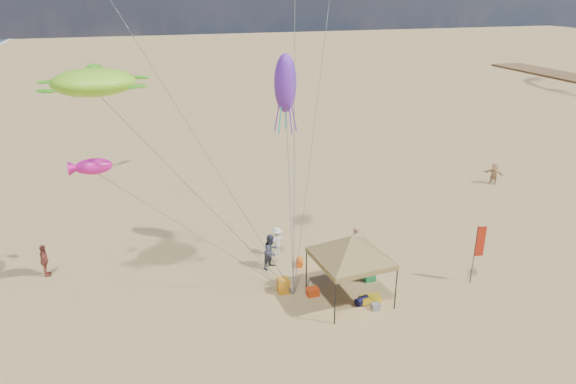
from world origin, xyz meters
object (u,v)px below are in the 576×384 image
chair_yellow (283,285)px  person_near_b (271,251)px  canopy_tent (352,238)px  person_near_c (277,241)px  person_far_c (494,174)px  cooler_red (313,292)px  chair_green (369,273)px  beach_cart (370,299)px  person_near_a (355,242)px  cooler_blue (363,256)px  feather_flag (479,245)px  person_far_a (44,261)px

chair_yellow → person_near_b: size_ratio=0.39×
canopy_tent → person_near_c: size_ratio=3.78×
canopy_tent → person_far_c: 18.93m
cooler_red → chair_green: chair_green is taller
beach_cart → person_far_c: bearing=36.9°
canopy_tent → person_near_a: 4.47m
cooler_blue → person_near_c: (-4.06, 1.77, 0.58)m
feather_flag → chair_yellow: size_ratio=4.27×
feather_flag → chair_green: size_ratio=4.27×
chair_yellow → person_far_c: bearing=26.7°
cooler_red → person_far_c: (17.04, 9.80, 0.55)m
chair_yellow → person_far_a: (-10.48, 4.77, 0.47)m
cooler_blue → person_near_c: 4.47m
chair_green → chair_yellow: same height
person_near_b → person_far_c: person_near_b is taller
cooler_red → chair_yellow: (-1.19, 0.64, 0.16)m
cooler_blue → person_near_b: (-4.69, 0.59, 0.71)m
feather_flag → person_near_a: size_ratio=1.73×
person_near_a → person_near_b: person_near_b is taller
person_near_a → cooler_red: bearing=16.3°
cooler_red → person_near_b: 3.26m
canopy_tent → person_near_a: bearing=62.8°
beach_cart → person_far_a: bearing=154.3°
chair_green → beach_cart: bearing=-113.7°
person_near_c → person_far_c: person_near_c is taller
cooler_red → beach_cart: size_ratio=0.60×
cooler_red → person_far_c: size_ratio=0.37×
cooler_red → feather_flag: bearing=-9.2°
person_near_c → canopy_tent: bearing=92.4°
cooler_red → person_near_c: 4.24m
beach_cart → person_far_c: size_ratio=0.61×
chair_green → person_far_a: person_far_a is taller
person_far_a → person_near_b: bearing=-105.2°
beach_cart → person_near_c: person_near_c is taller
person_near_b → person_near_c: 1.35m
feather_flag → person_far_c: (9.44, 11.03, -1.26)m
person_near_c → chair_green: bearing=114.2°
chair_yellow → person_near_c: 3.62m
person_near_a → feather_flag: bearing=113.4°
cooler_blue → chair_yellow: bearing=-159.8°
canopy_tent → chair_yellow: size_ratio=8.33×
canopy_tent → person_near_c: canopy_tent is taller
feather_flag → person_near_b: 9.73m
person_near_a → person_near_b: bearing=-26.9°
canopy_tent → person_near_c: bearing=111.7°
person_near_b → person_far_a: bearing=130.1°
person_far_c → cooler_red: bearing=-100.0°
feather_flag → person_near_b: size_ratio=1.67×
person_near_c → person_far_a: bearing=-25.6°
cooler_blue → person_near_c: size_ratio=0.35×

